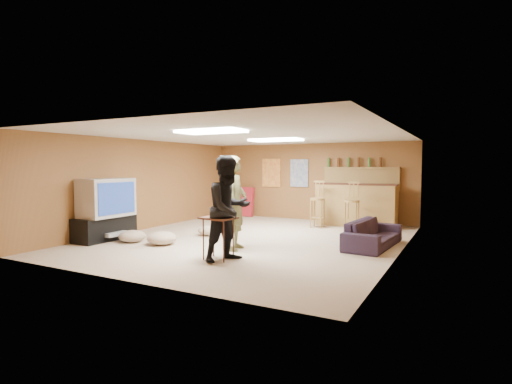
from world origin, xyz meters
The scene contains 32 objects.
ground centered at (0.00, 0.00, 0.00)m, with size 7.00×7.00×0.00m, color tan.
ceiling centered at (0.00, 0.00, 2.20)m, with size 6.00×7.00×0.02m, color silver.
wall_back centered at (0.00, 3.50, 1.10)m, with size 6.00×0.02×2.20m, color brown.
wall_front centered at (0.00, -3.50, 1.10)m, with size 6.00×0.02×2.20m, color brown.
wall_left centered at (-3.00, 0.00, 1.10)m, with size 0.02×7.00×2.20m, color brown.
wall_right centered at (3.00, 0.00, 1.10)m, with size 0.02×7.00×2.20m, color brown.
tv_stand centered at (-2.72, -1.50, 0.25)m, with size 0.55×1.30×0.50m, color black.
dvd_box centered at (-2.50, -1.50, 0.15)m, with size 0.35×0.50×0.08m, color #B2B2B7.
tv_body centered at (-2.65, -1.50, 0.90)m, with size 0.60×1.10×0.80m, color #B2B2B7.
tv_screen centered at (-2.34, -1.50, 0.90)m, with size 0.02×0.95×0.65m, color navy.
bar_counter centered at (1.50, 2.95, 0.55)m, with size 2.00×0.60×1.10m, color olive.
bar_lip centered at (1.50, 2.70, 1.10)m, with size 2.10×0.12×0.05m, color #381B12.
bar_shelf centered at (1.50, 3.40, 1.50)m, with size 2.00×0.18×0.05m, color olive.
bar_backing centered at (1.50, 3.42, 1.20)m, with size 2.00×0.14×0.60m, color olive.
poster_left centered at (-1.20, 3.46, 1.35)m, with size 0.60×0.03×0.85m, color #BF3F26.
poster_right centered at (-0.30, 3.46, 1.35)m, with size 0.55×0.03×0.80m, color #334C99.
folding_chair_stack centered at (-2.00, 3.30, 0.45)m, with size 0.50×0.14×0.90m, color #AC1F2C.
ceiling_panel_front centered at (0.00, -1.50, 2.17)m, with size 1.20×0.60×0.04m, color white.
ceiling_panel_back centered at (0.00, 1.20, 2.17)m, with size 1.20×0.60×0.04m, color white.
person_olive centered at (0.22, -1.04, 0.88)m, with size 0.64×0.42×1.75m, color brown.
person_black centered at (0.58, -1.85, 0.87)m, with size 0.84×0.66×1.73m, color black.
sofa centered at (2.45, 0.41, 0.26)m, with size 1.76×0.69×0.52m, color black.
tray_table centered at (0.37, -1.84, 0.36)m, with size 0.55×0.44×0.71m, color #381B12.
cup_red_near centered at (0.24, -1.78, 0.76)m, with size 0.08×0.08×0.10m, color red.
cup_red_far centered at (0.46, -1.90, 0.76)m, with size 0.08×0.08×0.11m, color red.
cup_blue centered at (0.48, -1.76, 0.77)m, with size 0.09×0.09×0.12m, color navy.
bar_stool_left centered at (0.69, 2.22, 0.58)m, with size 0.36×0.36×1.15m, color olive, non-canonical shape.
bar_stool_right centered at (1.60, 2.10, 0.67)m, with size 0.42×0.42×1.34m, color olive, non-canonical shape.
cushion_near_tv centered at (-1.31, -1.33, 0.13)m, with size 0.58×0.58×0.26m, color tan.
cushion_mid centered at (-1.09, -0.02, 0.11)m, with size 0.49×0.49×0.22m, color tan.
cushion_far centered at (-2.03, -1.41, 0.12)m, with size 0.54×0.54×0.24m, color tan.
bottle_row centered at (1.30, 3.38, 1.65)m, with size 1.48×0.08×0.26m, color #3F7233, non-canonical shape.
Camera 1 is at (4.02, -7.39, 1.58)m, focal length 28.00 mm.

